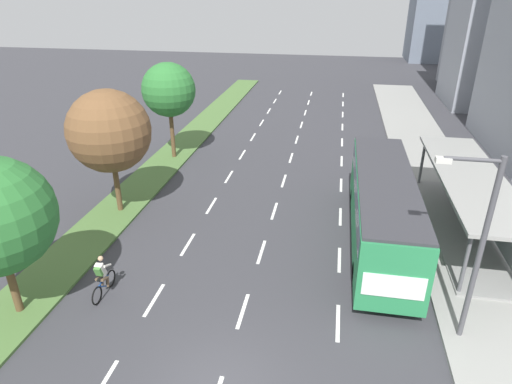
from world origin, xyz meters
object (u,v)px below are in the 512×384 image
(bus_shelter, at_px, (472,198))
(bus, at_px, (383,203))
(median_tree_third, at_px, (169,90))
(median_tree_second, at_px, (109,131))
(cyclist, at_px, (102,278))
(streetlight, at_px, (477,240))

(bus_shelter, bearing_deg, bus, -157.56)
(bus, xyz_separation_m, median_tree_third, (-13.30, 8.90, 2.68))
(median_tree_second, xyz_separation_m, median_tree_third, (0.04, 8.17, 0.30))
(bus_shelter, height_order, bus, bus)
(bus_shelter, bearing_deg, median_tree_second, -176.64)
(median_tree_third, bearing_deg, bus, -33.78)
(median_tree_second, height_order, median_tree_third, median_tree_third)
(cyclist, bearing_deg, bus, 28.77)
(bus_shelter, height_order, median_tree_third, median_tree_third)
(cyclist, height_order, median_tree_third, median_tree_third)
(bus, distance_m, median_tree_second, 13.58)
(bus, distance_m, median_tree_third, 16.23)
(cyclist, relative_size, streetlight, 0.28)
(cyclist, height_order, streetlight, streetlight)
(bus_shelter, xyz_separation_m, median_tree_third, (-17.58, 7.13, 2.88))
(bus_shelter, xyz_separation_m, cyclist, (-15.05, -7.68, -1.08))
(median_tree_second, bearing_deg, streetlight, -23.00)
(bus, bearing_deg, median_tree_third, 146.22)
(bus_shelter, bearing_deg, median_tree_third, 157.92)
(bus, height_order, streetlight, streetlight)
(streetlight, bearing_deg, cyclist, -179.74)
(median_tree_third, xyz_separation_m, streetlight, (15.47, -14.75, -0.86))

